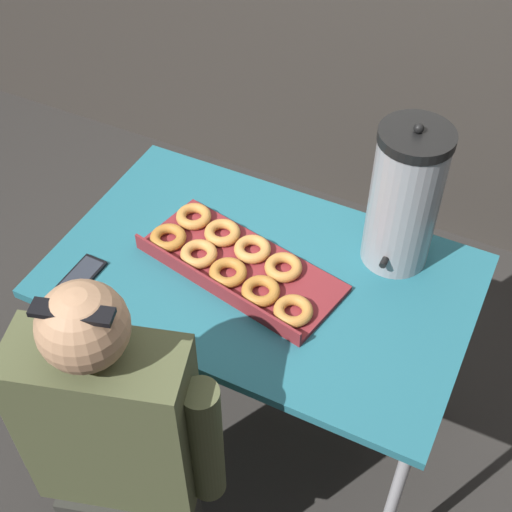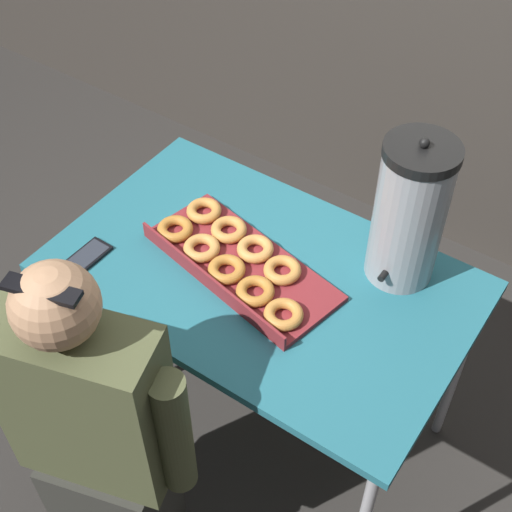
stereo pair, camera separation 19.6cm
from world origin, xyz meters
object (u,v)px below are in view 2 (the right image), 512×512
object	(u,v)px
person_seated	(98,440)
donut_box	(236,260)
coffee_urn	(410,213)
cell_phone	(86,258)

from	to	relation	value
person_seated	donut_box	bearing A→B (deg)	-110.32
coffee_urn	cell_phone	size ratio (longest dim) A/B	3.04
donut_box	cell_phone	size ratio (longest dim) A/B	4.11
coffee_urn	person_seated	distance (m)	1.00
donut_box	cell_phone	bearing A→B (deg)	-137.06
cell_phone	person_seated	xyz separation A→B (m)	(0.33, -0.35, -0.19)
donut_box	coffee_urn	world-z (taller)	coffee_urn
coffee_urn	person_seated	size ratio (longest dim) A/B	0.37
coffee_urn	person_seated	xyz separation A→B (m)	(-0.42, -0.81, -0.40)
coffee_urn	cell_phone	xyz separation A→B (m)	(-0.75, -0.47, -0.21)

